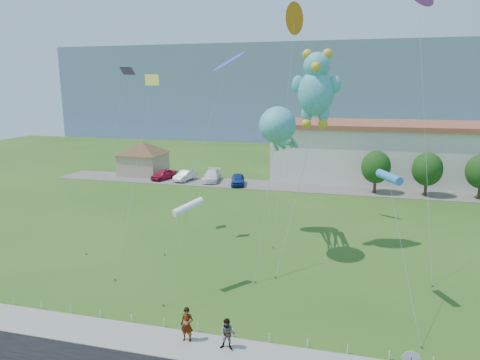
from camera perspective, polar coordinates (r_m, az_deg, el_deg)
name	(u,v)px	position (r m, az deg, el deg)	size (l,w,h in m)	color
ground	(222,322)	(25.81, -2.44, -18.38)	(160.00, 160.00, 0.00)	#284F16
sidewalk	(206,349)	(23.57, -4.50, -21.54)	(80.00, 2.50, 0.10)	gray
parking_strip	(296,187)	(58.12, 7.53, -0.91)	(70.00, 6.00, 0.06)	#59544C
hill_ridge	(330,90)	(141.40, 11.93, 11.72)	(160.00, 50.00, 25.00)	slate
pavilion	(143,155)	(67.40, -12.79, 3.30)	(9.20, 9.20, 5.00)	tan
rope_fence	(215,330)	(24.62, -3.36, -19.36)	(26.05, 0.05, 0.50)	white
tree_near	(376,167)	(56.21, 17.67, 1.66)	(3.60, 3.60, 5.47)	#3F2B19
tree_mid	(427,169)	(56.90, 23.70, 1.32)	(3.60, 3.60, 5.47)	#3F2B19
pedestrian_left	(187,324)	(23.71, -7.08, -18.57)	(0.68, 0.45, 1.87)	gray
pedestrian_right	(228,334)	(22.99, -1.67, -19.86)	(0.80, 0.63, 1.65)	gray
parked_car_red	(163,174)	(63.08, -10.17, 0.74)	(1.71, 4.24, 1.44)	#A81430
parked_car_silver	(185,176)	(61.78, -7.35, 0.60)	(1.53, 4.40, 1.45)	silver
parked_car_white	(212,176)	(61.05, -3.79, 0.56)	(2.13, 5.24, 1.52)	white
parked_car_blue	(238,179)	(58.52, -0.29, 0.08)	(1.79, 4.45, 1.52)	navy
octopus_kite	(280,132)	(33.03, 5.31, 6.38)	(2.72, 10.81, 11.79)	teal
teddy_bear_kite	(316,87)	(34.57, 10.11, 12.11)	(3.80, 8.06, 16.03)	teal
small_kite_yellow	(148,103)	(35.69, -12.20, 10.03)	(1.38, 9.25, 14.17)	yellow
small_kite_white	(188,207)	(27.66, -6.95, -3.65)	(1.03, 3.87, 6.08)	white
small_kite_orange	(294,24)	(41.92, 7.21, 19.90)	(1.80, 8.78, 20.00)	orange
small_kite_blue	(227,65)	(37.50, -1.72, 15.06)	(4.52, 7.26, 16.02)	#2A41F1
small_kite_black	(122,93)	(38.98, -15.41, 11.11)	(1.65, 7.27, 15.00)	black
small_kite_cyan	(389,178)	(26.52, 19.28, 0.23)	(2.07, 5.77, 8.44)	#2E81D2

